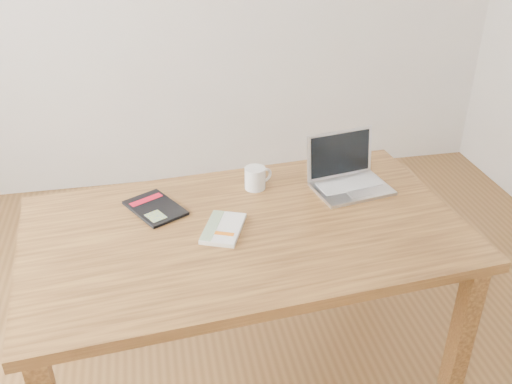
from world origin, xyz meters
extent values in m
cube|color=brown|center=(0.07, 0.19, 0.73)|extent=(1.57, 0.98, 0.04)
cube|color=brown|center=(0.78, -0.11, 0.35)|extent=(0.07, 0.07, 0.71)
cube|color=brown|center=(-0.64, 0.50, 0.35)|extent=(0.07, 0.07, 0.71)
cube|color=brown|center=(0.72, 0.62, 0.35)|extent=(0.07, 0.07, 0.71)
cube|color=silver|center=(-0.01, 0.19, 0.76)|extent=(0.19, 0.23, 0.01)
cube|color=white|center=(-0.01, 0.19, 0.76)|extent=(0.18, 0.22, 0.02)
cube|color=gray|center=(-0.04, 0.20, 0.77)|extent=(0.11, 0.19, 0.00)
cube|color=orange|center=(-0.01, 0.14, 0.77)|extent=(0.07, 0.04, 0.00)
cube|color=black|center=(-0.23, 0.37, 0.76)|extent=(0.24, 0.27, 0.01)
cube|color=#B50C21|center=(-0.26, 0.43, 0.76)|extent=(0.13, 0.09, 0.00)
cube|color=#809764|center=(-0.23, 0.31, 0.76)|extent=(0.08, 0.09, 0.00)
cube|color=silver|center=(0.52, 0.37, 0.76)|extent=(0.31, 0.24, 0.01)
cube|color=#B9B9BD|center=(0.51, 0.39, 0.76)|extent=(0.26, 0.14, 0.00)
cube|color=#BCBCC1|center=(0.53, 0.31, 0.76)|extent=(0.09, 0.06, 0.00)
cube|color=silver|center=(0.50, 0.48, 0.86)|extent=(0.28, 0.08, 0.19)
cube|color=black|center=(0.50, 0.47, 0.86)|extent=(0.25, 0.07, 0.16)
cylinder|color=white|center=(0.16, 0.46, 0.79)|extent=(0.08, 0.08, 0.09)
cylinder|color=black|center=(0.16, 0.46, 0.83)|extent=(0.07, 0.07, 0.01)
torus|color=white|center=(0.20, 0.47, 0.79)|extent=(0.06, 0.03, 0.06)
camera|label=1|loc=(-0.22, -1.42, 1.83)|focal=40.00mm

